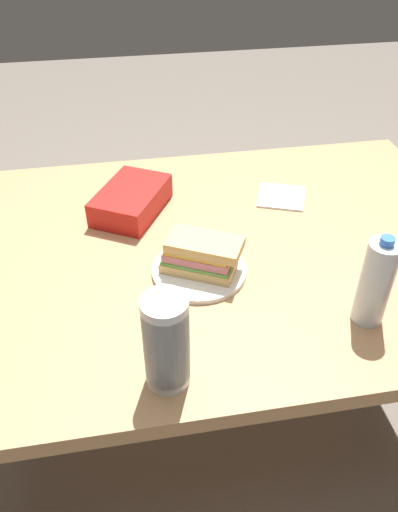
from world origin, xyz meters
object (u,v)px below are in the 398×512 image
dining_table (206,274)px  plastic_cup_stack (166,342)px  water_bottle_tall (376,283)px  sandwich (201,255)px  paper_plate (199,271)px  chip_bag (131,200)px

dining_table → plastic_cup_stack: bearing=-110.5°
dining_table → water_bottle_tall: size_ratio=6.86×
sandwich → dining_table: bearing=71.5°
paper_plate → chip_bag: size_ratio=0.97×
plastic_cup_stack → paper_plate: bearing=69.6°
dining_table → sandwich: 0.18m
sandwich → chip_bag: bearing=115.8°
chip_bag → plastic_cup_stack: bearing=-147.8°
plastic_cup_stack → sandwich: bearing=68.9°
sandwich → chip_bag: sandwich is taller
plastic_cup_stack → dining_table: bearing=69.5°
dining_table → chip_bag: bearing=131.5°
water_bottle_tall → sandwich: bearing=146.9°
paper_plate → sandwich: bearing=-0.9°
dining_table → paper_plate: size_ratio=6.55×
chip_bag → sandwich: bearing=-124.6°
chip_bag → water_bottle_tall: bearing=-107.7°
chip_bag → plastic_cup_stack: plastic_cup_stack is taller
water_bottle_tall → dining_table: bearing=133.4°
paper_plate → chip_bag: bearing=115.1°
sandwich → chip_bag: (-0.14, 0.29, -0.02)m
sandwich → plastic_cup_stack: 0.32m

